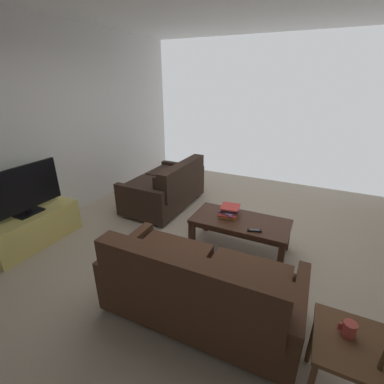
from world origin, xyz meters
The scene contains 11 objects.
ground_plane centered at (0.00, 0.00, 0.00)m, with size 4.98×5.87×0.01m, color tan.
wall_right centered at (2.49, 0.00, 1.40)m, with size 0.12×5.87×2.79m, color silver.
sofa_main centered at (-0.29, 1.03, 0.35)m, with size 1.72×0.85×0.84m.
loveseat_near centered at (1.16, -0.87, 0.34)m, with size 0.90×1.44×0.80m.
coffee_table centered at (-0.30, -0.19, 0.35)m, with size 1.18×0.58×0.42m.
end_table centered at (-1.43, 1.25, 0.47)m, with size 0.48×0.48×0.56m.
tv_stand centered at (2.17, 0.85, 0.22)m, with size 0.46×1.14×0.44m.
flat_tv centered at (2.17, 0.85, 0.76)m, with size 0.20×0.96×0.62m.
coffee_mug centered at (-1.38, 1.21, 0.61)m, with size 0.10×0.08×0.10m.
book_stack centered at (-0.13, -0.26, 0.47)m, with size 0.27×0.32×0.12m.
tv_remote centered at (-0.52, 0.00, 0.43)m, with size 0.17×0.09×0.02m.
Camera 1 is at (-1.02, 2.68, 2.02)m, focal length 25.02 mm.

